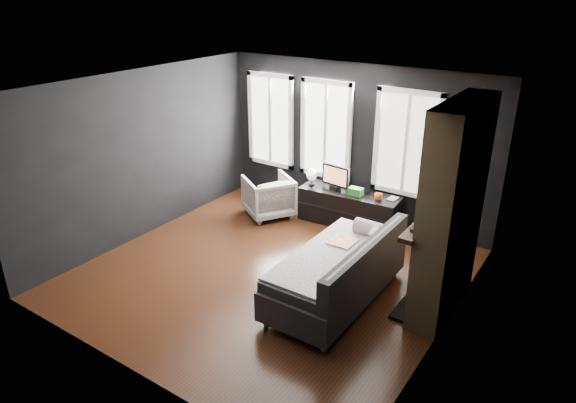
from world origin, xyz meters
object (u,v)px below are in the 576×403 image
Objects in this scene: book at (389,192)px; mantel_vase at (444,196)px; armchair at (269,194)px; monitor at (336,176)px; media_console at (349,208)px; sofa at (337,267)px; mug at (378,196)px.

mantel_vase is at bearing -43.79° from book.
monitor reaches higher than armchair.
media_console is at bearing 150.87° from mantel_vase.
armchair is (-2.31, 1.67, -0.08)m from sofa.
mantel_vase is at bearing 113.01° from armchair.
mug is at bearing -126.36° from book.
monitor is at bearing 178.79° from mug.
mug is (0.82, -0.02, -0.18)m from monitor.
mug is at bearing 100.84° from sofa.
mug is 1.82m from mantel_vase.
mug is (1.92, 0.45, 0.26)m from armchair.
armchair is 3.44m from mantel_vase.
armchair is 2.14m from book.
mantel_vase is (2.17, -1.04, 0.49)m from monitor.
sofa is 1.28× the size of media_console.
mantel_vase reaches higher than mug.
mug is 0.64× the size of mantel_vase.
sofa is 2.86m from armchair.
monitor is 0.84m from mug.
monitor is 4.07× the size of mug.
media_console is at bearing 8.64° from monitor.
mug is at bearing -6.21° from media_console.
armchair reaches higher than media_console.
sofa is 2.35m from media_console.
sofa is 2.17m from mug.
monitor is at bearing -171.48° from book.
armchair is at bearing 144.33° from sofa.
armchair is 5.99× the size of mug.
mantel_vase is (1.88, -1.05, 1.03)m from media_console.
media_console is at bearing -168.55° from book.
sofa reaches higher than book.
book is (2.03, 0.61, 0.30)m from armchair.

